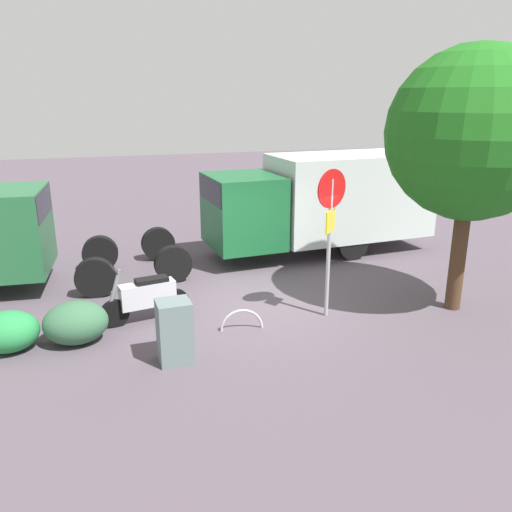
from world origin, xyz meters
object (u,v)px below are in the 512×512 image
at_px(box_truck_near, 319,199).
at_px(utility_cabinet, 175,331).
at_px(motorcycle, 147,296).
at_px(street_tree, 473,135).
at_px(stop_sign, 330,221).
at_px(bike_rack_hoop, 242,329).

height_order(box_truck_near, utility_cabinet, box_truck_near).
distance_m(motorcycle, street_tree, 7.12).
relative_size(stop_sign, street_tree, 0.57).
bearing_deg(street_tree, utility_cabinet, 5.35).
xyz_separation_m(box_truck_near, street_tree, (-1.13, 4.62, 2.06)).
relative_size(street_tree, bike_rack_hoop, 6.26).
bearing_deg(utility_cabinet, stop_sign, -163.28).
height_order(motorcycle, utility_cabinet, motorcycle).
xyz_separation_m(motorcycle, street_tree, (-6.28, 1.26, 3.10)).
bearing_deg(stop_sign, street_tree, 171.41).
distance_m(motorcycle, utility_cabinet, 1.85).
bearing_deg(street_tree, stop_sign, -8.59).
height_order(stop_sign, utility_cabinet, stop_sign).
bearing_deg(box_truck_near, bike_rack_hoop, 47.39).
distance_m(box_truck_near, bike_rack_hoop, 5.76).
bearing_deg(box_truck_near, utility_cabinet, 42.81).
relative_size(box_truck_near, utility_cabinet, 7.49).
distance_m(stop_sign, street_tree, 3.21).
height_order(street_tree, bike_rack_hoop, street_tree).
relative_size(street_tree, utility_cabinet, 4.85).
bearing_deg(utility_cabinet, bike_rack_hoop, -148.86).
relative_size(stop_sign, utility_cabinet, 2.75).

